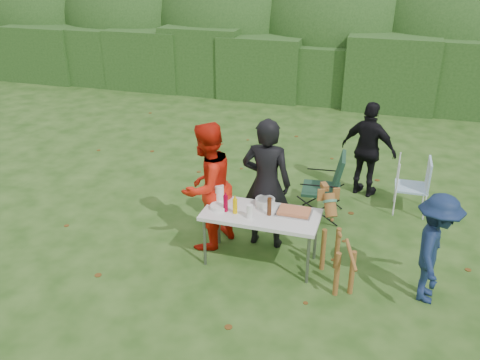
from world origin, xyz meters
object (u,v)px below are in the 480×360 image
(lawn_chair, at_px, (412,185))
(mustard_bottle, at_px, (235,206))
(child, at_px, (435,249))
(camping_chair, at_px, (321,185))
(person_red_jacket, at_px, (207,186))
(ketchup_bottle, at_px, (226,204))
(beer_bottle, at_px, (269,207))
(person_black_puffy, at_px, (368,150))
(folding_table, at_px, (261,217))
(person_cook, at_px, (266,184))
(paper_towel_roll, at_px, (219,194))
(dog, at_px, (338,246))

(lawn_chair, xyz_separation_m, mustard_bottle, (-2.20, -2.19, 0.39))
(child, bearing_deg, camping_chair, 48.55)
(person_red_jacket, height_order, ketchup_bottle, person_red_jacket)
(ketchup_bottle, bearing_deg, beer_bottle, 6.66)
(person_black_puffy, distance_m, ketchup_bottle, 3.03)
(child, bearing_deg, person_black_puffy, 24.94)
(lawn_chair, relative_size, ketchup_bottle, 4.08)
(person_red_jacket, relative_size, person_black_puffy, 1.12)
(folding_table, relative_size, person_black_puffy, 0.93)
(child, relative_size, ketchup_bottle, 6.24)
(lawn_chair, bearing_deg, ketchup_bottle, 41.37)
(person_red_jacket, distance_m, lawn_chair, 3.32)
(person_cook, relative_size, lawn_chair, 2.07)
(folding_table, height_order, camping_chair, camping_chair)
(mustard_bottle, xyz_separation_m, ketchup_bottle, (-0.13, 0.02, 0.01))
(lawn_chair, relative_size, mustard_bottle, 4.49)
(paper_towel_roll, bearing_deg, folding_table, -9.77)
(person_black_puffy, height_order, beer_bottle, person_black_puffy)
(dog, distance_m, beer_bottle, 0.98)
(person_black_puffy, distance_m, beer_bottle, 2.72)
(person_red_jacket, relative_size, child, 1.31)
(person_cook, relative_size, person_black_puffy, 1.15)
(person_cook, bearing_deg, beer_bottle, 107.57)
(person_black_puffy, height_order, child, person_black_puffy)
(mustard_bottle, height_order, beer_bottle, beer_bottle)
(lawn_chair, relative_size, beer_bottle, 3.74)
(person_black_puffy, height_order, dog, person_black_puffy)
(person_cook, relative_size, camping_chair, 1.76)
(person_cook, height_order, camping_chair, person_cook)
(folding_table, xyz_separation_m, person_black_puffy, (1.16, 2.49, 0.12))
(person_red_jacket, height_order, person_black_puffy, person_red_jacket)
(person_cook, relative_size, beer_bottle, 7.73)
(folding_table, distance_m, dog, 1.04)
(paper_towel_roll, bearing_deg, dog, -8.13)
(child, xyz_separation_m, mustard_bottle, (-2.43, 0.05, 0.15))
(person_cook, distance_m, beer_bottle, 0.53)
(beer_bottle, bearing_deg, person_black_puffy, 67.29)
(dog, bearing_deg, person_black_puffy, -29.05)
(camping_chair, xyz_separation_m, mustard_bottle, (-0.88, -1.59, 0.31))
(person_cook, bearing_deg, dog, 149.38)
(person_cook, bearing_deg, mustard_bottle, 64.52)
(camping_chair, bearing_deg, dog, 100.59)
(camping_chair, distance_m, ketchup_bottle, 1.90)
(folding_table, height_order, child, child)
(person_cook, height_order, dog, person_cook)
(paper_towel_roll, bearing_deg, person_red_jacket, 151.12)
(camping_chair, relative_size, lawn_chair, 1.17)
(ketchup_bottle, bearing_deg, camping_chair, 57.29)
(person_red_jacket, bearing_deg, lawn_chair, 144.74)
(beer_bottle, bearing_deg, lawn_chair, 49.96)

